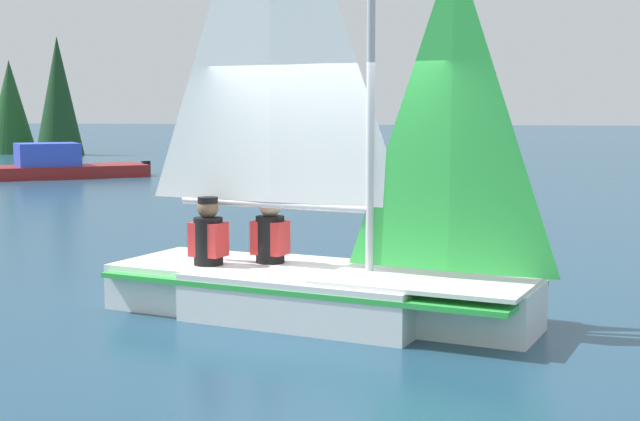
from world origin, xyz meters
name	(u,v)px	position (x,y,z in m)	size (l,w,h in m)	color
ground_plane	(320,316)	(0.00, 0.00, 0.00)	(260.00, 260.00, 0.00)	navy
sailboat_main	(316,250)	(0.04, -0.01, 0.67)	(4.48, 2.38, 5.15)	white
sailor_helm	(270,247)	(0.62, -0.31, 0.63)	(0.38, 0.35, 1.16)	black
sailor_crew	(208,249)	(1.20, -0.03, 0.63)	(0.38, 0.35, 1.16)	black
motorboat_distant	(57,166)	(12.79, -16.16, 0.37)	(5.18, 4.85, 1.07)	maroon
buoy_marker	(437,201)	(0.15, -10.08, 0.17)	(0.45, 0.45, 1.05)	red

